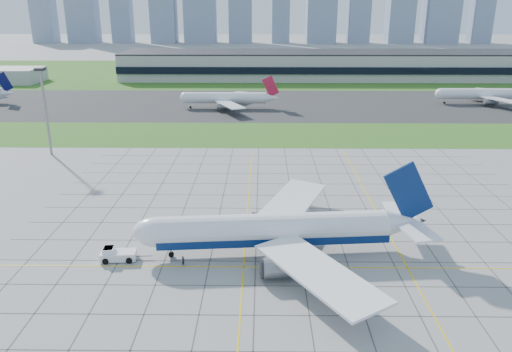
{
  "coord_description": "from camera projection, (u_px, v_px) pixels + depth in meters",
  "views": [
    {
      "loc": [
        -6.96,
        -77.59,
        42.59
      ],
      "look_at": [
        -8.22,
        25.58,
        7.0
      ],
      "focal_mm": 35.0,
      "sensor_mm": 36.0,
      "label": 1
    }
  ],
  "objects": [
    {
      "name": "distant_jet_1",
      "position": [
        227.0,
        98.0,
        214.44
      ],
      "size": [
        40.33,
        42.66,
        14.08
      ],
      "color": "white",
      "rests_on": "ground"
    },
    {
      "name": "ground",
      "position": [
        301.0,
        262.0,
        87.15
      ],
      "size": [
        1400.0,
        1400.0,
        0.0
      ],
      "primitive_type": "plane",
      "color": "gray",
      "rests_on": "ground"
    },
    {
      "name": "crew_near",
      "position": [
        183.0,
        261.0,
        85.45
      ],
      "size": [
        0.63,
        0.77,
        1.83
      ],
      "primitive_type": "imported",
      "rotation": [
        0.0,
        0.0,
        1.24
      ],
      "color": "black",
      "rests_on": "ground"
    },
    {
      "name": "asphalt_taxiway",
      "position": [
        277.0,
        104.0,
        224.2
      ],
      "size": [
        700.0,
        75.0,
        0.04
      ],
      "primitive_type": "cube",
      "color": "#383838",
      "rests_on": "ground"
    },
    {
      "name": "distant_jet_2",
      "position": [
        487.0,
        94.0,
        224.3
      ],
      "size": [
        46.25,
        42.66,
        14.08
      ],
      "color": "white",
      "rests_on": "ground"
    },
    {
      "name": "pushback_tug",
      "position": [
        117.0,
        254.0,
        87.36
      ],
      "size": [
        9.0,
        3.58,
        2.48
      ],
      "rotation": [
        0.0,
        0.0,
        0.09
      ],
      "color": "white",
      "rests_on": "ground"
    },
    {
      "name": "apron_markings",
      "position": [
        299.0,
        234.0,
        97.62
      ],
      "size": [
        120.0,
        130.0,
        0.03
      ],
      "color": "#474744",
      "rests_on": "ground"
    },
    {
      "name": "grass_median",
      "position": [
        282.0,
        134.0,
        172.22
      ],
      "size": [
        700.0,
        35.0,
        0.04
      ],
      "primitive_type": "cube",
      "color": "#35651D",
      "rests_on": "ground"
    },
    {
      "name": "grass_far",
      "position": [
        273.0,
        73.0,
        328.19
      ],
      "size": [
        700.0,
        145.0,
        0.04
      ],
      "primitive_type": "cube",
      "color": "#35651D",
      "rests_on": "ground"
    },
    {
      "name": "light_mast",
      "position": [
        44.0,
        101.0,
        144.12
      ],
      "size": [
        2.5,
        2.5,
        25.6
      ],
      "color": "gray",
      "rests_on": "ground"
    },
    {
      "name": "airliner",
      "position": [
        275.0,
        230.0,
        88.6
      ],
      "size": [
        53.62,
        54.13,
        16.88
      ],
      "rotation": [
        0.0,
        0.0,
        0.09
      ],
      "color": "white",
      "rests_on": "ground"
    },
    {
      "name": "terminal",
      "position": [
        340.0,
        65.0,
        301.41
      ],
      "size": [
        260.0,
        43.0,
        15.8
      ],
      "color": "#B7B7B2",
      "rests_on": "ground"
    }
  ]
}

